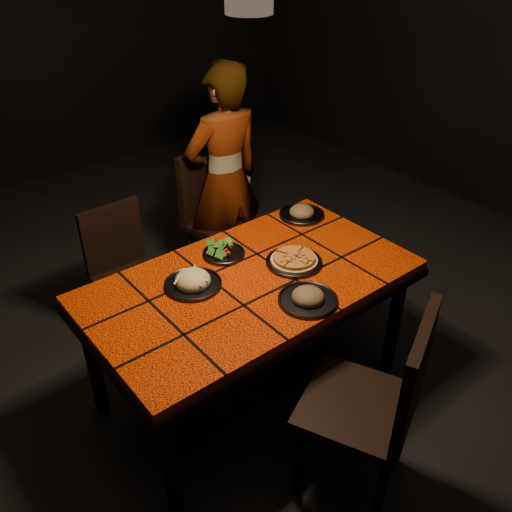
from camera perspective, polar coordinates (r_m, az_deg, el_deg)
room_shell at (r=2.29m, az=-0.65°, el=13.19°), size 6.04×7.04×3.08m
dining_table at (r=2.69m, az=-0.54°, el=-3.70°), size 1.62×0.92×0.75m
chair_near at (r=2.35m, az=13.00°, el=-14.48°), size 0.60×0.60×1.00m
chair_far_left at (r=3.33m, az=-13.81°, el=-0.84°), size 0.38×0.38×0.83m
chair_far_right at (r=3.70m, az=-4.36°, el=4.95°), size 0.53×0.53×0.96m
diner at (r=3.59m, az=-3.30°, el=7.98°), size 0.57×0.39×1.53m
plate_pizza at (r=2.74m, az=4.02°, el=-0.48°), size 0.31×0.31×0.04m
plate_pasta at (r=2.59m, az=-6.66°, el=-2.69°), size 0.28×0.28×0.09m
plate_salad at (r=2.80m, az=-3.42°, el=0.54°), size 0.22×0.22×0.07m
plate_mushroom_a at (r=2.49m, az=5.49°, el=-4.34°), size 0.28×0.28×0.09m
plate_mushroom_b at (r=3.18m, az=4.84°, el=4.61°), size 0.27×0.27×0.09m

